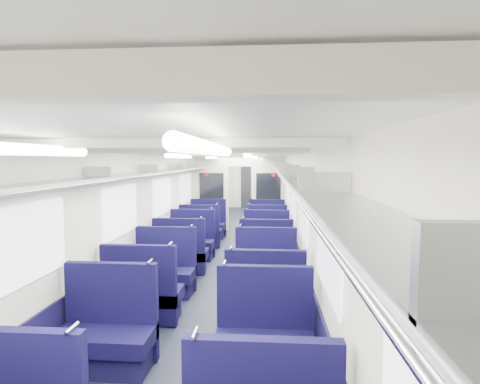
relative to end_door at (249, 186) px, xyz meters
name	(u,v)px	position (x,y,z in m)	size (l,w,h in m)	color
floor	(230,256)	(0.00, -8.94, -1.00)	(2.80, 18.00, 0.01)	black
ceiling	(230,153)	(0.00, -8.94, 1.35)	(2.80, 18.00, 0.01)	white
wall_left	(169,205)	(-1.40, -8.94, 0.18)	(0.02, 18.00, 2.35)	beige
dado_left	(170,240)	(-1.39, -8.94, -0.65)	(0.03, 17.90, 0.70)	black
wall_right	(292,206)	(1.40, -8.94, 0.18)	(0.02, 18.00, 2.35)	beige
dado_right	(291,242)	(1.39, -8.94, -0.65)	(0.03, 17.90, 0.70)	black
wall_far	(249,182)	(0.00, 0.06, 0.18)	(2.80, 0.02, 2.35)	beige
luggage_rack_left	(177,170)	(-1.21, -8.94, 0.97)	(0.36, 17.40, 0.18)	#B2B5BA
luggage_rack_right	(284,170)	(1.21, -8.94, 0.97)	(0.36, 17.40, 0.18)	#B2B5BA
windows	(228,196)	(0.00, -9.40, 0.42)	(2.78, 15.60, 0.75)	white
ceiling_fittings	(228,156)	(0.00, -9.20, 1.29)	(2.70, 16.06, 0.11)	silver
end_door	(249,186)	(0.00, 0.00, 0.00)	(0.75, 0.06, 2.00)	black
bulkhead	(240,191)	(0.00, -5.82, 0.23)	(2.80, 0.10, 2.35)	silver
seat_6	(107,335)	(-0.83, -13.68, -0.65)	(1.01, 0.56, 1.13)	#0E0B37
seat_7	(264,341)	(0.83, -13.68, -0.65)	(1.01, 0.56, 1.13)	#0E0B37
seat_8	(143,297)	(-0.83, -12.54, -0.65)	(1.01, 0.56, 1.13)	#0E0B37
seat_9	(265,304)	(0.83, -12.69, -0.65)	(1.01, 0.56, 1.13)	#0E0B37
seat_10	(164,273)	(-0.83, -11.46, -0.65)	(1.01, 0.56, 1.13)	#0E0B37
seat_11	(266,274)	(0.83, -11.40, -0.65)	(1.01, 0.56, 1.13)	#0E0B37
seat_12	(181,255)	(-0.83, -10.28, -0.65)	(1.01, 0.56, 1.13)	#0E0B37
seat_13	(266,257)	(0.83, -10.26, -0.65)	(1.01, 0.56, 1.13)	#0E0B37
seat_14	(192,243)	(-0.83, -9.22, -0.65)	(1.01, 0.56, 1.13)	#0E0B37
seat_15	(266,245)	(0.83, -9.22, -0.65)	(1.01, 0.56, 1.13)	#0E0B37
seat_16	(201,233)	(-0.83, -8.08, -0.65)	(1.01, 0.56, 1.13)	#0E0B37
seat_17	(266,234)	(0.83, -7.98, -0.65)	(1.01, 0.56, 1.13)	#0E0B37
seat_18	(208,226)	(-0.83, -6.95, -0.65)	(1.01, 0.56, 1.13)	#0E0B37
seat_19	(267,227)	(0.83, -6.95, -0.65)	(1.01, 0.56, 1.13)	#0E0B37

